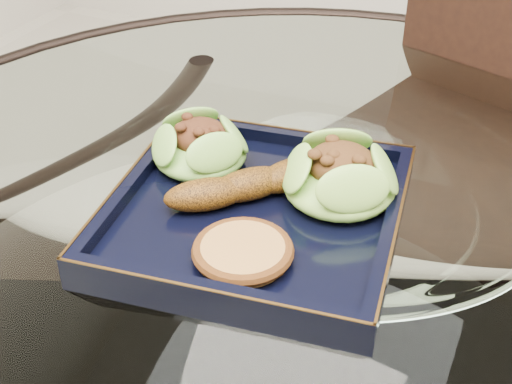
% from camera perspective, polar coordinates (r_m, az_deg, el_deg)
% --- Properties ---
extents(dining_table, '(1.13, 1.13, 0.77)m').
position_cam_1_polar(dining_table, '(0.82, 3.98, -11.14)').
color(dining_table, white).
rests_on(dining_table, ground).
extents(dining_chair, '(0.58, 0.58, 1.07)m').
position_cam_1_polar(dining_chair, '(1.00, 17.58, -2.70)').
color(dining_chair, black).
rests_on(dining_chair, ground).
extents(navy_plate, '(0.31, 0.31, 0.02)m').
position_cam_1_polar(navy_plate, '(0.69, -0.00, -2.05)').
color(navy_plate, black).
rests_on(navy_plate, dining_table).
extents(lettuce_wrap_left, '(0.13, 0.13, 0.03)m').
position_cam_1_polar(lettuce_wrap_left, '(0.74, -4.51, 3.45)').
color(lettuce_wrap_left, '#5A962B').
rests_on(lettuce_wrap_left, navy_plate).
extents(lettuce_wrap_right, '(0.12, 0.12, 0.04)m').
position_cam_1_polar(lettuce_wrap_right, '(0.69, 6.72, 0.98)').
color(lettuce_wrap_right, '#73AD32').
rests_on(lettuce_wrap_right, navy_plate).
extents(roasted_plantain, '(0.13, 0.14, 0.03)m').
position_cam_1_polar(roasted_plantain, '(0.69, -0.52, 0.63)').
color(roasted_plantain, '#6A3D0B').
rests_on(roasted_plantain, navy_plate).
extents(crumb_patty, '(0.08, 0.08, 0.01)m').
position_cam_1_polar(crumb_patty, '(0.62, -1.06, -4.86)').
color(crumb_patty, '#B3773B').
rests_on(crumb_patty, navy_plate).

